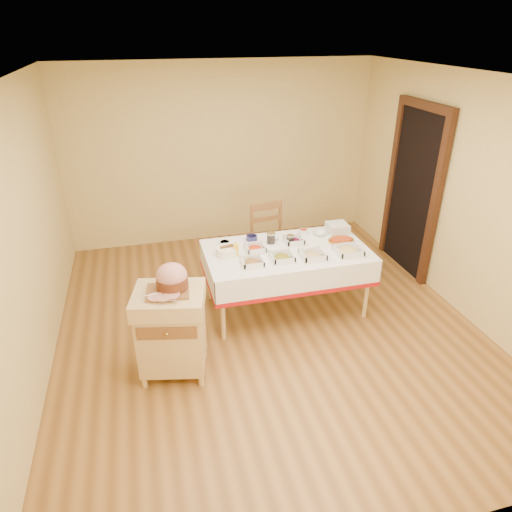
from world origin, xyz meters
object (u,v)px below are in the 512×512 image
Objects in this scene: ham_on_board at (171,279)px; preserve_jar_right at (290,240)px; dining_table at (286,263)px; dining_chair at (271,243)px; brass_platter at (341,240)px; butcher_cart at (172,328)px; plate_stack at (337,228)px; bread_basket at (227,251)px; preserve_jar_left at (271,238)px; mustard_bottle at (236,249)px.

preserve_jar_right is (1.41, 0.89, -0.19)m from ham_on_board.
ham_on_board reaches higher than dining_table.
brass_platter is at bearing -44.23° from dining_chair.
butcher_cart is 2.40m from plate_stack.
ham_on_board is 2.17m from brass_platter.
butcher_cart is 2.25× the size of ham_on_board.
bread_basket is at bearing 50.54° from butcher_cart.
preserve_jar_right is at bearing 32.38° from ham_on_board.
bread_basket is at bearing -174.17° from preserve_jar_right.
brass_platter is at bearing 3.51° from dining_table.
brass_platter reaches higher than dining_table.
plate_stack is (0.86, 0.08, 0.00)m from preserve_jar_left.
butcher_cart is at bearing -129.46° from bread_basket.
dining_table is 4.60× the size of ham_on_board.
butcher_cart reaches higher than preserve_jar_left.
plate_stack is (2.07, 1.07, -0.19)m from ham_on_board.
bread_basket is (-0.55, -0.17, -0.01)m from preserve_jar_left.
ham_on_board is at bearing -128.86° from bread_basket.
preserve_jar_left is at bearing -174.38° from plate_stack.
preserve_jar_right is at bearing 32.55° from butcher_cart.
ham_on_board reaches higher than preserve_jar_right.
bread_basket is 1.34m from brass_platter.
plate_stack is at bearing 75.68° from brass_platter.
dining_table is at bearing -158.02° from plate_stack.
preserve_jar_right reaches higher than brass_platter.
bread_basket is at bearing -137.34° from dining_chair.
dining_table is at bearing -91.34° from dining_chair.
dining_table is 0.70m from bread_basket.
ham_on_board is 1.68m from preserve_jar_right.
dining_chair is (1.38, 1.48, 0.02)m from butcher_cart.
butcher_cart is 3.72× the size of bread_basket.
brass_platter is at bearing 22.45° from butcher_cart.
dining_table is 5.89× the size of brass_platter.
ham_on_board is 1.28× the size of brass_platter.
mustard_bottle reaches higher than brass_platter.
preserve_jar_right is at bearing 172.05° from brass_platter.
preserve_jar_right is (0.07, -0.56, 0.28)m from dining_chair.
mustard_bottle is 1.35m from plate_stack.
butcher_cart is 1.18m from mustard_bottle.
preserve_jar_left is (-0.12, 0.21, 0.22)m from dining_table.
butcher_cart is 7.00× the size of preserve_jar_left.
dining_table is 15.97× the size of preserve_jar_right.
preserve_jar_left is (1.25, 1.01, 0.31)m from butcher_cart.
dining_chair is 8.99× the size of preserve_jar_right.
dining_chair is at bearing 96.68° from preserve_jar_right.
ham_on_board is 3.47× the size of preserve_jar_right.
dining_chair reaches higher than bread_basket.
dining_chair reaches higher than brass_platter.
butcher_cart is 2.22m from brass_platter.
butcher_cart is 7.82× the size of preserve_jar_right.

